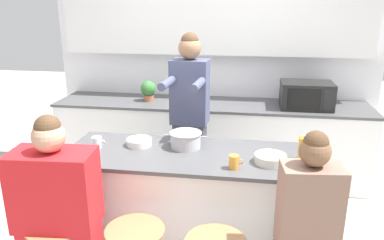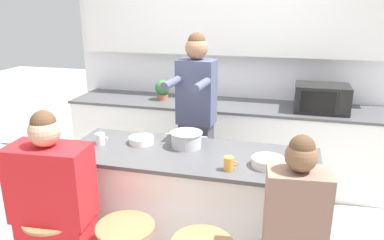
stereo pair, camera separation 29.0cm
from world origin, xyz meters
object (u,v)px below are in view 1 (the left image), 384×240
at_px(person_cooking, 190,128).
at_px(fruit_bowl, 139,142).
at_px(kitchen_island, 191,205).
at_px(cooking_pot, 186,140).
at_px(person_wrapped_blanket, 59,224).
at_px(coffee_cup_far, 97,142).
at_px(potted_plant, 148,90).
at_px(juice_carton, 305,149).
at_px(microwave, 306,95).
at_px(coffee_cup_near, 234,162).

bearing_deg(person_cooking, fruit_bowl, -118.15).
height_order(kitchen_island, cooking_pot, cooking_pot).
relative_size(person_cooking, cooking_pot, 5.20).
relative_size(person_wrapped_blanket, cooking_pot, 4.06).
xyz_separation_m(kitchen_island, person_cooking, (-0.11, 0.64, 0.45)).
distance_m(kitchen_island, person_wrapped_blanket, 1.04).
height_order(fruit_bowl, coffee_cup_far, coffee_cup_far).
bearing_deg(potted_plant, coffee_cup_far, -90.83).
distance_m(person_wrapped_blanket, potted_plant, 2.25).
distance_m(juice_carton, potted_plant, 2.21).
bearing_deg(cooking_pot, juice_carton, -8.13).
xyz_separation_m(cooking_pot, juice_carton, (0.91, -0.13, 0.03)).
xyz_separation_m(cooking_pot, potted_plant, (-0.68, 1.41, 0.07)).
height_order(person_wrapped_blanket, potted_plant, person_wrapped_blanket).
bearing_deg(cooking_pot, person_cooking, 95.29).
bearing_deg(person_wrapped_blanket, microwave, 45.73).
bearing_deg(potted_plant, cooking_pot, -64.14).
bearing_deg(person_wrapped_blanket, kitchen_island, 37.27).
bearing_deg(coffee_cup_near, person_cooking, 117.51).
bearing_deg(person_wrapped_blanket, fruit_bowl, 63.46).
relative_size(coffee_cup_near, potted_plant, 0.43).
bearing_deg(person_wrapped_blanket, cooking_pot, 44.46).
xyz_separation_m(person_wrapped_blanket, cooking_pot, (0.71, 0.80, 0.33)).
height_order(fruit_bowl, juice_carton, juice_carton).
height_order(fruit_bowl, coffee_cup_near, coffee_cup_near).
bearing_deg(potted_plant, person_wrapped_blanket, -90.75).
height_order(coffee_cup_far, potted_plant, potted_plant).
bearing_deg(fruit_bowl, kitchen_island, -14.05).
bearing_deg(fruit_bowl, cooking_pot, 2.33).
distance_m(person_cooking, microwave, 1.45).
bearing_deg(coffee_cup_near, fruit_bowl, 156.78).
bearing_deg(coffee_cup_near, cooking_pot, 138.76).
relative_size(person_wrapped_blanket, fruit_bowl, 6.75).
bearing_deg(microwave, kitchen_island, -125.47).
xyz_separation_m(coffee_cup_near, juice_carton, (0.51, 0.22, 0.04)).
xyz_separation_m(coffee_cup_far, microwave, (1.83, 1.48, 0.10)).
bearing_deg(fruit_bowl, person_wrapped_blanket, -112.47).
bearing_deg(fruit_bowl, microwave, 42.48).
bearing_deg(person_wrapped_blanket, coffee_cup_far, 85.35).
bearing_deg(microwave, fruit_bowl, -137.52).
bearing_deg(person_cooking, kitchen_island, -76.08).
relative_size(person_wrapped_blanket, coffee_cup_far, 12.73).
height_order(person_wrapped_blanket, juice_carton, person_wrapped_blanket).
relative_size(cooking_pot, juice_carton, 1.76).
xyz_separation_m(kitchen_island, cooking_pot, (-0.06, 0.13, 0.52)).
distance_m(kitchen_island, fruit_bowl, 0.67).
distance_m(fruit_bowl, potted_plant, 1.46).
bearing_deg(potted_plant, kitchen_island, -64.20).
height_order(person_wrapped_blanket, coffee_cup_far, person_wrapped_blanket).
bearing_deg(kitchen_island, person_cooking, 99.49).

